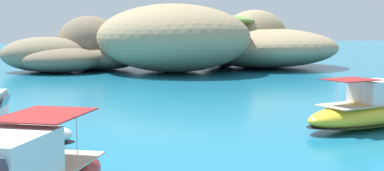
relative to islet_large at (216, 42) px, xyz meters
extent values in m
ellipsoid|color=#9E8966|center=(8.31, 1.60, -0.97)|extent=(28.00, 27.31, 6.04)
ellipsoid|color=#9E8966|center=(-7.24, -2.25, 0.68)|extent=(26.80, 27.93, 9.33)
ellipsoid|color=#84755B|center=(5.72, 0.96, -1.92)|extent=(10.73, 10.02, 4.14)
ellipsoid|color=#9E8966|center=(7.31, 2.56, 0.44)|extent=(12.40, 11.85, 8.85)
ellipsoid|color=#756651|center=(2.82, 3.90, -1.28)|extent=(12.20, 13.19, 5.41)
ellipsoid|color=#9E8966|center=(-6.34, -1.85, -0.33)|extent=(14.79, 14.57, 7.32)
ellipsoid|color=olive|center=(0.36, 3.86, 3.09)|extent=(15.03, 13.67, 1.97)
ellipsoid|color=#756651|center=(-17.74, 5.40, -0.10)|extent=(12.73, 13.37, 7.78)
ellipsoid|color=#84755B|center=(-15.87, 4.40, -2.02)|extent=(14.80, 15.01, 3.93)
ellipsoid|color=#84755B|center=(-23.89, 3.36, -1.57)|extent=(12.42, 9.73, 4.83)
ellipsoid|color=#756651|center=(-21.98, 1.26, -2.25)|extent=(11.59, 10.40, 3.48)
ellipsoid|color=#84755B|center=(-15.82, 8.61, -0.71)|extent=(11.33, 11.31, 6.56)
cube|color=silver|center=(-26.39, -53.34, -1.67)|extent=(3.24, 3.50, 1.41)
cube|color=maroon|center=(-25.27, -51.37, -0.79)|extent=(3.54, 3.79, 0.04)
cylinder|color=silver|center=(-24.35, -51.89, -1.60)|extent=(0.03, 0.03, 1.61)
cylinder|color=silver|center=(-26.19, -50.84, -1.60)|extent=(0.03, 0.03, 1.61)
ellipsoid|color=yellow|center=(-6.57, -43.13, -3.19)|extent=(9.82, 4.80, 1.60)
ellipsoid|color=black|center=(-6.57, -43.13, -3.55)|extent=(10.02, 4.89, 0.19)
cube|color=#C6B793|center=(-7.26, -43.28, -2.50)|extent=(5.59, 3.47, 0.06)
cube|color=silver|center=(-6.11, -43.02, -1.81)|extent=(3.01, 2.50, 1.32)
cube|color=maroon|center=(-8.18, -43.48, -0.99)|extent=(3.24, 2.77, 0.04)
cylinder|color=silver|center=(-8.39, -42.51, -1.75)|extent=(0.03, 0.03, 1.51)
cylinder|color=silver|center=(-7.97, -44.45, -1.75)|extent=(0.03, 0.03, 1.51)
cube|color=#2D4756|center=(-26.94, -43.13, -1.55)|extent=(0.56, 1.97, 0.74)
cylinder|color=silver|center=(-24.97, -43.39, -2.24)|extent=(0.31, 2.09, 0.04)
camera|label=1|loc=(-25.56, -67.48, 1.92)|focal=45.93mm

